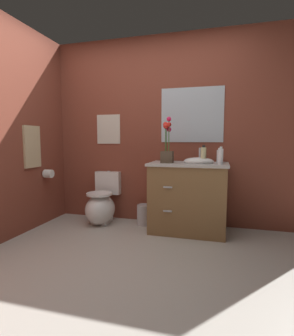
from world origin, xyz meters
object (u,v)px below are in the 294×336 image
Objects in this scene: soap_bottle at (221,156)px; toilet_paper_roll at (48,174)px; toilet at (102,205)px; hand_wash_bottle at (219,156)px; wall_mirror at (192,115)px; hanging_towel at (32,147)px; lotion_bottle at (204,155)px; trash_bin at (144,215)px; vanity_cabinet at (188,197)px; wall_poster at (108,129)px; flower_vase at (167,147)px.

soap_bottle is 1.84× the size of toilet_paper_roll.
hand_wash_bottle is (1.53, 0.09, 0.69)m from toilet.
hanging_towel is (-1.90, -0.69, -0.41)m from wall_mirror.
wall_mirror is 2.05m from toilet_paper_roll.
soap_bottle is 2.29m from hanging_towel.
lotion_bottle is at bearing 3.67° from toilet_paper_roll.
wall_mirror reaches higher than trash_bin.
hand_wash_bottle is at bearing 18.39° from vanity_cabinet.
vanity_cabinet is at bearing -10.20° from trash_bin.
toilet_paper_roll is at bearing 76.36° from hanging_towel.
wall_poster is 0.51× the size of wall_mirror.
toilet_paper_roll is at bearing -176.33° from lotion_bottle.
wall_poster is at bearing 161.97° from trash_bin.
wall_mirror reaches higher than hanging_towel.
hanging_towel is at bearing -173.53° from soap_bottle.
soap_bottle reaches higher than toilet.
soap_bottle reaches higher than toilet_paper_roll.
toilet reaches higher than trash_bin.
wall_mirror reaches higher than soap_bottle.
trash_bin is 1.39m from toilet_paper_roll.
soap_bottle is at bearing -14.28° from trash_bin.
wall_mirror is at bearing 118.10° from lotion_bottle.
wall_poster is (-1.54, 0.43, 0.33)m from soap_bottle.
toilet is 0.67× the size of vanity_cabinet.
toilet is 1.70m from soap_bottle.
trash_bin is at bearing 169.80° from vanity_cabinet.
lotion_bottle is (0.18, -0.04, 0.51)m from vanity_cabinet.
wall_poster is 1.02m from toilet_paper_roll.
vanity_cabinet is at bearing -14.09° from wall_poster.
hand_wash_bottle is 2.24m from toilet_paper_roll.
hanging_towel is (-0.73, -0.42, 0.80)m from toilet.
toilet is at bearing -90.00° from wall_poster.
soap_bottle is 2.23m from toilet_paper_roll.
wall_mirror is at bearing 153.93° from hand_wash_bottle.
wall_mirror reaches higher than wall_poster.
toilet_paper_roll is (-2.22, -0.03, -0.27)m from soap_bottle.
trash_bin is 0.52× the size of hanging_towel.
vanity_cabinet is 1.29× the size of wall_mirror.
wall_poster is at bearing 166.07° from lotion_bottle.
lotion_bottle reaches higher than toilet_paper_roll.
trash_bin is at bearing 165.72° from soap_bottle.
flower_vase is 1.35× the size of wall_poster.
vanity_cabinet is 1.47m from wall_poster.
lotion_bottle is 2.04m from toilet_paper_roll.
vanity_cabinet and hand_wash_bottle have the same top height.
toilet_paper_roll is at bearing -167.45° from trash_bin.
flower_vase is 0.44m from lotion_bottle.
toilet is at bearing 16.20° from toilet_paper_roll.
flower_vase is 1.02m from wall_poster.
vanity_cabinet is 0.62m from hand_wash_bottle.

